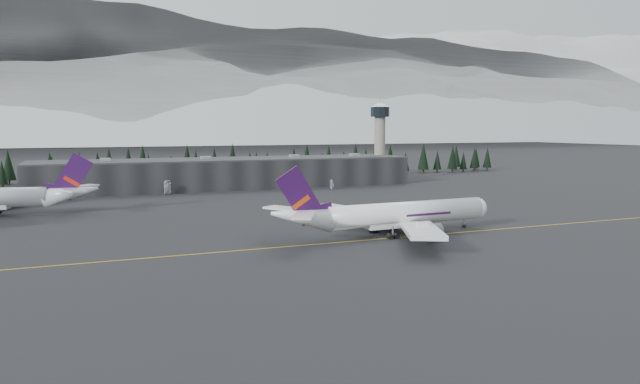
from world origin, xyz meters
name	(u,v)px	position (x,y,z in m)	size (l,w,h in m)	color
ground	(352,239)	(0.00, 0.00, 0.00)	(1400.00, 1400.00, 0.00)	black
taxiline	(356,241)	(0.00, -2.00, 0.01)	(400.00, 0.40, 0.02)	gold
terminal	(229,173)	(0.00, 125.00, 6.30)	(160.00, 30.00, 12.60)	black
control_tower	(380,133)	(75.00, 128.00, 23.41)	(10.00, 10.00, 37.70)	gray
treeline	(212,165)	(0.00, 162.00, 7.50)	(360.00, 20.00, 15.00)	black
mountain_ridge	(121,142)	(0.00, 1000.00, 0.00)	(4400.00, 900.00, 420.00)	white
jet_main	(388,215)	(10.25, 1.53, 4.95)	(59.68, 55.01, 17.54)	white
gse_vehicle_a	(167,193)	(-28.37, 107.91, 0.79)	(2.61, 5.65, 1.57)	silver
gse_vehicle_b	(332,188)	(38.44, 101.41, 0.70)	(1.64, 4.09, 1.39)	silver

